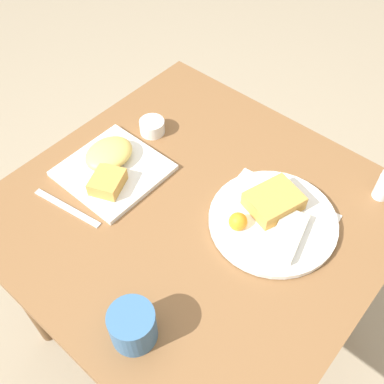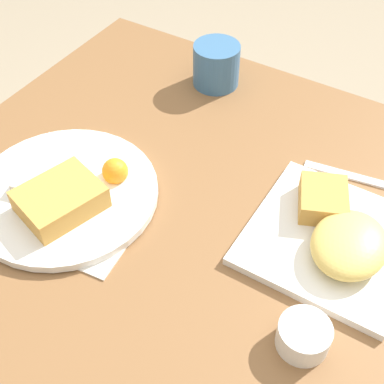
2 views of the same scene
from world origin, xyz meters
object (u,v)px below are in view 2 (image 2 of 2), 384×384
(plate_oval_far, at_px, (64,191))
(butter_knife, at_px, (363,179))
(plate_square_near, at_px, (336,236))
(coffee_mug, at_px, (216,65))
(sauce_ramekin, at_px, (304,336))

(plate_oval_far, xyz_separation_m, butter_knife, (0.30, -0.40, -0.02))
(plate_square_near, height_order, plate_oval_far, plate_square_near)
(plate_square_near, distance_m, butter_knife, 0.16)
(butter_knife, bearing_deg, coffee_mug, -26.84)
(plate_oval_far, distance_m, butter_knife, 0.50)
(plate_oval_far, xyz_separation_m, coffee_mug, (0.41, -0.05, 0.02))
(sauce_ramekin, xyz_separation_m, butter_knife, (0.33, 0.03, -0.02))
(plate_oval_far, relative_size, sauce_ramekin, 4.36)
(sauce_ramekin, relative_size, butter_knife, 0.35)
(plate_square_near, bearing_deg, butter_knife, 2.98)
(plate_square_near, relative_size, plate_oval_far, 0.79)
(butter_knife, distance_m, coffee_mug, 0.37)
(plate_square_near, relative_size, coffee_mug, 2.59)
(plate_square_near, height_order, coffee_mug, coffee_mug)
(sauce_ramekin, bearing_deg, coffee_mug, 40.66)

